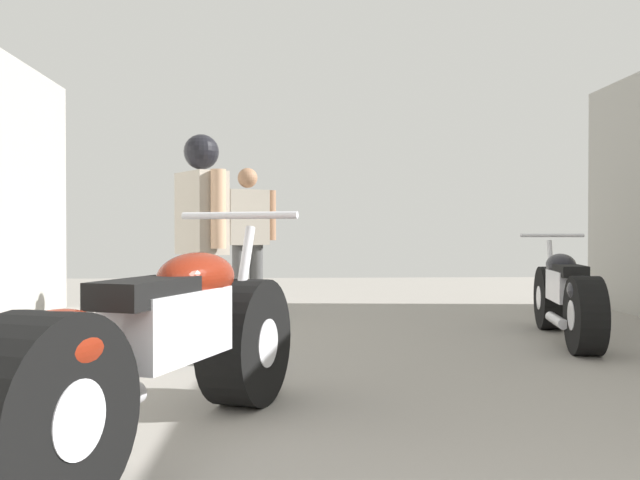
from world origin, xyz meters
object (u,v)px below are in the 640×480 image
Objects in this scene: mechanic_with_helmet at (202,226)px; motorcycle_maroon_cruiser at (165,352)px; mechanic_in_blue at (248,233)px; motorcycle_black_naked at (567,297)px.

motorcycle_maroon_cruiser is at bearing -87.18° from mechanic_with_helmet.
mechanic_in_blue is 2.58m from mechanic_with_helmet.
motorcycle_maroon_cruiser is at bearing -136.64° from motorcycle_black_naked.
motorcycle_black_naked is 1.20× the size of mechanic_in_blue.
motorcycle_black_naked is 1.20× the size of mechanic_with_helmet.
motorcycle_black_naked is at bearing 14.22° from mechanic_with_helmet.
motorcycle_maroon_cruiser reaches higher than motorcycle_black_naked.
mechanic_with_helmet is at bearing -165.78° from motorcycle_black_naked.
motorcycle_maroon_cruiser is at bearing -90.99° from mechanic_in_blue.
mechanic_with_helmet is (-0.18, -2.58, 0.05)m from mechanic_in_blue.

